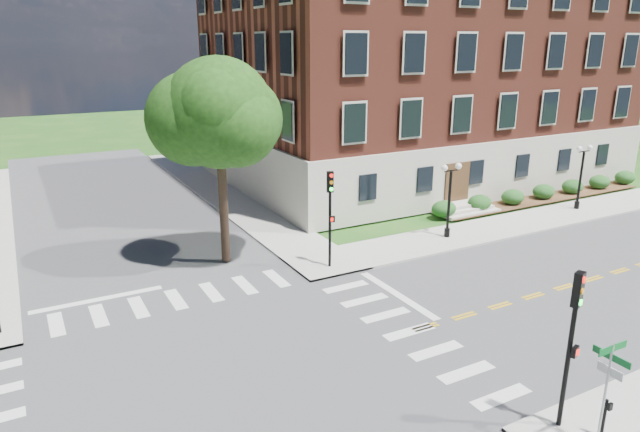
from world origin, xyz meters
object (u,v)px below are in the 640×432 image
traffic_signal_ne (330,207)px  twin_lamp_east (581,173)px  traffic_signal_se (573,331)px  street_sign_pole (608,375)px  push_button_post (605,416)px  twin_lamp_west (449,196)px

traffic_signal_ne → twin_lamp_east: bearing=2.9°
traffic_signal_se → traffic_signal_ne: size_ratio=1.00×
street_sign_pole → push_button_post: (0.40, 0.14, -1.51)m
traffic_signal_se → twin_lamp_west: bearing=60.6°
traffic_signal_se → street_sign_pole: bearing=-77.6°
push_button_post → twin_lamp_east: bearing=39.8°
traffic_signal_ne → twin_lamp_west: (8.06, 0.70, -0.66)m
traffic_signal_ne → push_button_post: bearing=-88.0°
street_sign_pole → push_button_post: 1.57m
twin_lamp_west → traffic_signal_se: bearing=-119.4°
twin_lamp_east → street_sign_pole: 24.98m
twin_lamp_west → street_sign_pole: bearing=-117.0°
twin_lamp_west → twin_lamp_east: same height
traffic_signal_ne → twin_lamp_east: 19.45m
traffic_signal_se → push_button_post: bearing=-55.7°
traffic_signal_se → push_button_post: 2.64m
traffic_signal_ne → push_button_post: (0.52, -14.73, -2.39)m
twin_lamp_west → push_button_post: size_ratio=3.53×
twin_lamp_west → twin_lamp_east: 11.36m
twin_lamp_east → push_button_post: 24.65m
traffic_signal_ne → street_sign_pole: 14.90m
traffic_signal_ne → push_button_post: 14.93m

